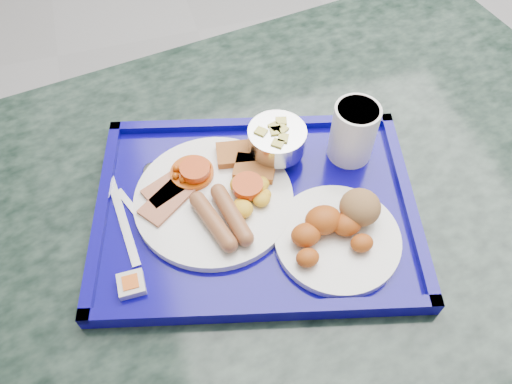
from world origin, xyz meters
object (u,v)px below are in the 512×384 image
table (274,264)px  fruit_bowl (277,140)px  tray (256,209)px  main_plate (217,195)px  bread_plate (339,230)px  juice_cup (354,131)px

table → fruit_bowl: (0.02, 0.08, 0.27)m
tray → main_plate: size_ratio=2.28×
bread_plate → juice_cup: size_ratio=1.82×
juice_cup → tray: bearing=-161.5°
main_plate → bread_plate: bearing=-36.7°
tray → fruit_bowl: bearing=55.1°
table → fruit_bowl: 0.29m
bread_plate → table: bearing=122.8°
fruit_bowl → juice_cup: (0.12, -0.03, 0.01)m
table → tray: tray is taller
fruit_bowl → bread_plate: bearing=-77.0°
table → juice_cup: size_ratio=14.00×
main_plate → bread_plate: (0.16, -0.12, 0.01)m
tray → bread_plate: (0.10, -0.09, 0.03)m
table → bread_plate: 0.28m
fruit_bowl → tray: bearing=-124.9°
main_plate → table: bearing=-12.1°
fruit_bowl → juice_cup: bearing=-12.8°
tray → bread_plate: bearing=-40.3°
tray → main_plate: (-0.05, 0.03, 0.02)m
fruit_bowl → main_plate: bearing=-153.1°
main_plate → juice_cup: juice_cup is taller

